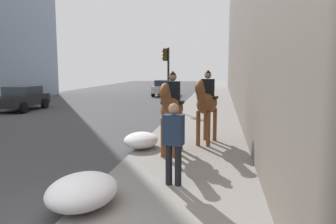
% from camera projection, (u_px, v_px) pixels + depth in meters
% --- Properties ---
extents(mounted_horse_near, '(2.15, 0.66, 2.33)m').
position_uv_depth(mounted_horse_near, '(172.00, 108.00, 9.30)').
color(mounted_horse_near, brown).
rests_on(mounted_horse_near, sidewalk_slab).
extents(mounted_horse_far, '(2.13, 0.85, 2.35)m').
position_uv_depth(mounted_horse_far, '(207.00, 102.00, 10.58)').
color(mounted_horse_far, brown).
rests_on(mounted_horse_far, sidewalk_slab).
extents(pedestrian_greeting, '(0.33, 0.44, 1.70)m').
position_uv_depth(pedestrian_greeting, '(174.00, 139.00, 6.82)').
color(pedestrian_greeting, black).
rests_on(pedestrian_greeting, sidewalk_slab).
extents(car_near_lane, '(3.84, 1.99, 1.44)m').
position_uv_depth(car_near_lane, '(22.00, 98.00, 19.98)').
color(car_near_lane, black).
rests_on(car_near_lane, ground).
extents(car_mid_lane, '(3.91, 2.03, 1.44)m').
position_uv_depth(car_mid_lane, '(165.00, 88.00, 30.51)').
color(car_mid_lane, '#B7BABF').
rests_on(car_mid_lane, ground).
extents(traffic_light_near_curb, '(0.20, 0.44, 3.68)m').
position_uv_depth(traffic_light_near_curb, '(167.00, 69.00, 19.29)').
color(traffic_light_near_curb, black).
rests_on(traffic_light_near_curb, ground).
extents(snow_pile_near, '(1.55, 1.19, 0.54)m').
position_uv_depth(snow_pile_near, '(82.00, 191.00, 5.87)').
color(snow_pile_near, white).
rests_on(snow_pile_near, sidewalk_slab).
extents(snow_pile_far, '(1.34, 1.03, 0.46)m').
position_uv_depth(snow_pile_far, '(141.00, 140.00, 10.17)').
color(snow_pile_far, white).
rests_on(snow_pile_far, sidewalk_slab).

